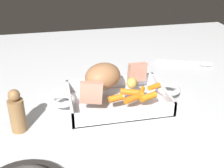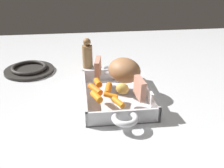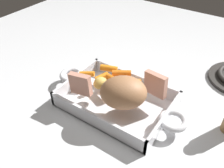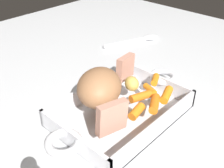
{
  "view_description": "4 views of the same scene",
  "coord_description": "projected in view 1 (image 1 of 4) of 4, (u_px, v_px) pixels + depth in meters",
  "views": [
    {
      "loc": [
        0.19,
        0.8,
        0.49
      ],
      "look_at": [
        0.02,
        0.02,
        0.09
      ],
      "focal_mm": 46.82,
      "sensor_mm": 36.0,
      "label": 1
    },
    {
      "loc": [
        -0.86,
        0.12,
        0.47
      ],
      "look_at": [
        0.0,
        0.02,
        0.06
      ],
      "focal_mm": 46.05,
      "sensor_mm": 36.0,
      "label": 2
    },
    {
      "loc": [
        0.28,
        -0.43,
        0.49
      ],
      "look_at": [
        -0.02,
        0.01,
        0.06
      ],
      "focal_mm": 37.4,
      "sensor_mm": 36.0,
      "label": 3
    },
    {
      "loc": [
        0.4,
        0.34,
        0.43
      ],
      "look_at": [
        0.01,
        -0.02,
        0.09
      ],
      "focal_mm": 43.42,
      "sensor_mm": 36.0,
      "label": 4
    }
  ],
  "objects": [
    {
      "name": "ground_plane",
      "position": [
        117.0,
        104.0,
        0.96
      ],
      "size": [
        1.71,
        1.71,
        0.0
      ],
      "primitive_type": "plane",
      "color": "silver"
    },
    {
      "name": "roasting_dish",
      "position": [
        117.0,
        99.0,
        0.95
      ],
      "size": [
        0.43,
        0.22,
        0.05
      ],
      "color": "silver",
      "rests_on": "ground_plane"
    },
    {
      "name": "pork_roast",
      "position": [
        103.0,
        76.0,
        0.94
      ],
      "size": [
        0.16,
        0.15,
        0.08
      ],
      "primitive_type": "ellipsoid",
      "rotation": [
        0.0,
        0.0,
        3.69
      ],
      "color": "#9D6A45",
      "rests_on": "roasting_dish"
    },
    {
      "name": "roast_slice_outer",
      "position": [
        91.0,
        93.0,
        0.86
      ],
      "size": [
        0.07,
        0.03,
        0.07
      ],
      "primitive_type": "cube",
      "rotation": [
        -0.07,
        0.0,
        1.38
      ],
      "color": "tan",
      "rests_on": "roasting_dish"
    },
    {
      "name": "roast_slice_thin",
      "position": [
        137.0,
        72.0,
        0.99
      ],
      "size": [
        0.07,
        0.03,
        0.07
      ],
      "primitive_type": "cube",
      "rotation": [
        0.07,
        0.0,
        4.87
      ],
      "color": "tan",
      "rests_on": "roasting_dish"
    },
    {
      "name": "baby_carrot_southeast",
      "position": [
        154.0,
        87.0,
        0.95
      ],
      "size": [
        0.05,
        0.04,
        0.02
      ],
      "primitive_type": "cylinder",
      "rotation": [
        1.66,
        0.0,
        5.2
      ],
      "color": "orange",
      "rests_on": "roasting_dish"
    },
    {
      "name": "baby_carrot_northeast",
      "position": [
        148.0,
        97.0,
        0.88
      ],
      "size": [
        0.06,
        0.04,
        0.02
      ],
      "primitive_type": "cylinder",
      "rotation": [
        1.57,
        0.0,
        1.91
      ],
      "color": "orange",
      "rests_on": "roasting_dish"
    },
    {
      "name": "baby_carrot_long",
      "position": [
        130.0,
        92.0,
        0.91
      ],
      "size": [
        0.06,
        0.03,
        0.02
      ],
      "primitive_type": "cylinder",
      "rotation": [
        1.48,
        0.0,
        1.33
      ],
      "color": "orange",
      "rests_on": "roasting_dish"
    },
    {
      "name": "baby_carrot_short",
      "position": [
        142.0,
        91.0,
        0.92
      ],
      "size": [
        0.03,
        0.05,
        0.02
      ],
      "primitive_type": "cylinder",
      "rotation": [
        1.67,
        0.0,
        5.87
      ],
      "color": "orange",
      "rests_on": "roasting_dish"
    },
    {
      "name": "baby_carrot_northwest",
      "position": [
        116.0,
        98.0,
        0.88
      ],
      "size": [
        0.05,
        0.03,
        0.02
      ],
      "primitive_type": "cylinder",
      "rotation": [
        1.62,
        0.0,
        1.74
      ],
      "color": "orange",
      "rests_on": "roasting_dish"
    },
    {
      "name": "baby_carrot_center_right",
      "position": [
        133.0,
        98.0,
        0.88
      ],
      "size": [
        0.06,
        0.05,
        0.02
      ],
      "primitive_type": "cylinder",
      "rotation": [
        1.62,
        0.0,
        5.22
      ],
      "color": "orange",
      "rests_on": "roasting_dish"
    },
    {
      "name": "potato_golden_small",
      "position": [
        132.0,
        83.0,
        0.95
      ],
      "size": [
        0.05,
        0.05,
        0.04
      ],
      "primitive_type": "ellipsoid",
      "rotation": [
        0.0,
        0.0,
        4.25
      ],
      "color": "gold",
      "rests_on": "roasting_dish"
    },
    {
      "name": "serving_spoon",
      "position": [
        192.0,
        63.0,
        1.25
      ],
      "size": [
        0.23,
        0.11,
        0.02
      ],
      "rotation": [
        0.0,
        0.0,
        2.78
      ],
      "color": "white",
      "rests_on": "ground_plane"
    },
    {
      "name": "pepper_mill",
      "position": [
        17.0,
        113.0,
        0.8
      ],
      "size": [
        0.04,
        0.04,
        0.13
      ],
      "color": "olive",
      "rests_on": "ground_plane"
    }
  ]
}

